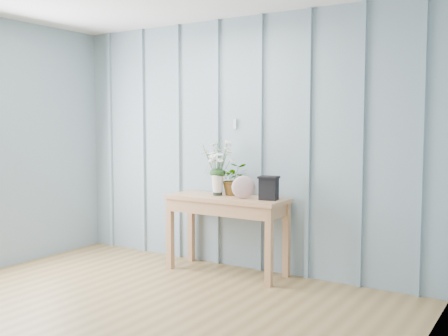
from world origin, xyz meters
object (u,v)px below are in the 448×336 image
Objects in this scene: felt_disc_vessel at (243,187)px; carved_box at (269,188)px; daisy_vase at (218,159)px; sideboard at (227,208)px.

felt_disc_vessel is 0.24m from carved_box.
carved_box is at bearing -1.76° from daisy_vase.
felt_disc_vessel is 0.99× the size of carved_box.
felt_disc_vessel is (0.34, -0.08, -0.25)m from daisy_vase.
daisy_vase is at bearing 178.24° from carved_box.
carved_box is (0.57, -0.02, -0.25)m from daisy_vase.
carved_box is at bearing 0.70° from sideboard.
daisy_vase reaches higher than carved_box.
daisy_vase is at bearing 169.10° from sideboard.
daisy_vase is 2.63× the size of felt_disc_vessel.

